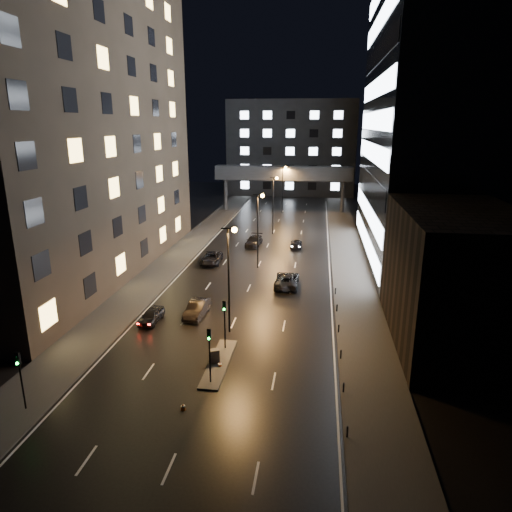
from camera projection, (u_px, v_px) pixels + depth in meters
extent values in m
plane|color=black|center=(268.00, 245.00, 73.56)|extent=(160.00, 160.00, 0.00)
cube|color=#383533|center=(184.00, 250.00, 70.43)|extent=(5.00, 110.00, 0.15)
cube|color=#383533|center=(348.00, 257.00, 67.14)|extent=(5.00, 110.00, 0.15)
cube|color=#2D2319|center=(71.00, 114.00, 55.71)|extent=(15.00, 48.00, 40.00)
cube|color=black|center=(456.00, 278.00, 39.76)|extent=(10.00, 18.00, 12.00)
cube|color=black|center=(453.00, 95.00, 60.17)|extent=(20.00, 36.00, 45.00)
cube|color=#333335|center=(292.00, 148.00, 125.22)|extent=(34.00, 14.00, 25.00)
cube|color=#333335|center=(283.00, 173.00, 99.71)|extent=(30.00, 3.00, 3.00)
cylinder|color=#333335|center=(226.00, 195.00, 102.82)|extent=(0.80, 0.80, 7.00)
cylinder|color=#333335|center=(342.00, 197.00, 99.40)|extent=(0.80, 0.80, 7.00)
cube|color=#383533|center=(219.00, 363.00, 37.36)|extent=(1.60, 8.00, 0.15)
cylinder|color=black|center=(225.00, 329.00, 39.23)|extent=(0.12, 0.12, 3.50)
cube|color=black|center=(224.00, 306.00, 38.61)|extent=(0.28, 0.22, 0.90)
sphere|color=#0CFF33|center=(224.00, 309.00, 38.56)|extent=(0.18, 0.18, 0.18)
cylinder|color=black|center=(210.00, 361.00, 34.00)|extent=(0.12, 0.12, 3.50)
cube|color=black|center=(209.00, 334.00, 33.38)|extent=(0.28, 0.22, 0.90)
sphere|color=#0CFF33|center=(209.00, 339.00, 33.33)|extent=(0.18, 0.18, 0.18)
cylinder|color=black|center=(23.00, 388.00, 30.84)|extent=(0.12, 0.12, 3.50)
cube|color=black|center=(18.00, 359.00, 30.22)|extent=(0.28, 0.22, 0.90)
sphere|color=#0CFF33|center=(17.00, 363.00, 30.17)|extent=(0.18, 0.18, 0.18)
cylinder|color=black|center=(347.00, 433.00, 28.34)|extent=(0.12, 0.12, 0.90)
cylinder|color=black|center=(344.00, 388.00, 33.10)|extent=(0.12, 0.12, 0.90)
cylinder|color=black|center=(341.00, 355.00, 37.85)|extent=(0.12, 0.12, 0.90)
cylinder|color=black|center=(339.00, 329.00, 42.61)|extent=(0.12, 0.12, 0.90)
cylinder|color=black|center=(337.00, 309.00, 47.36)|extent=(0.12, 0.12, 0.90)
cylinder|color=black|center=(336.00, 292.00, 52.12)|extent=(0.12, 0.12, 0.90)
cylinder|color=black|center=(229.00, 282.00, 41.73)|extent=(0.18, 0.18, 10.00)
cylinder|color=black|center=(228.00, 229.00, 40.33)|extent=(1.20, 0.12, 0.12)
sphere|color=#FF9E38|center=(234.00, 230.00, 40.28)|extent=(0.50, 0.50, 0.50)
cylinder|color=black|center=(258.00, 232.00, 60.75)|extent=(0.18, 0.18, 10.00)
cylinder|color=black|center=(258.00, 195.00, 59.35)|extent=(1.20, 0.12, 0.12)
sphere|color=#FF9E38|center=(262.00, 196.00, 59.30)|extent=(0.50, 0.50, 0.50)
cylinder|color=black|center=(273.00, 206.00, 79.77)|extent=(0.18, 0.18, 10.00)
cylinder|color=black|center=(273.00, 178.00, 78.37)|extent=(1.20, 0.12, 0.12)
sphere|color=#FF9E38|center=(277.00, 178.00, 78.32)|extent=(0.50, 0.50, 0.50)
cylinder|color=black|center=(282.00, 190.00, 98.79)|extent=(0.18, 0.18, 10.00)
cylinder|color=black|center=(283.00, 167.00, 97.39)|extent=(1.20, 0.12, 0.12)
sphere|color=#FF9E38|center=(286.00, 167.00, 97.34)|extent=(0.50, 0.50, 0.50)
imported|color=black|center=(151.00, 316.00, 45.04)|extent=(1.77, 4.05, 1.36)
imported|color=black|center=(197.00, 309.00, 46.45)|extent=(1.95, 4.89, 1.58)
imported|color=black|center=(211.00, 258.00, 63.94)|extent=(2.84, 5.66, 1.54)
imported|color=black|center=(254.00, 241.00, 73.29)|extent=(2.52, 5.49, 1.56)
imported|color=black|center=(287.00, 280.00, 55.01)|extent=(2.76, 5.95, 1.65)
imported|color=black|center=(296.00, 244.00, 72.18)|extent=(1.84, 4.40, 1.27)
cube|color=#4E4D50|center=(214.00, 356.00, 37.28)|extent=(0.94, 0.79, 1.08)
cone|color=#ED5D0C|center=(183.00, 407.00, 31.29)|extent=(0.36, 0.36, 0.49)
cone|color=#F44C0C|center=(220.00, 365.00, 36.72)|extent=(0.45, 0.45, 0.51)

